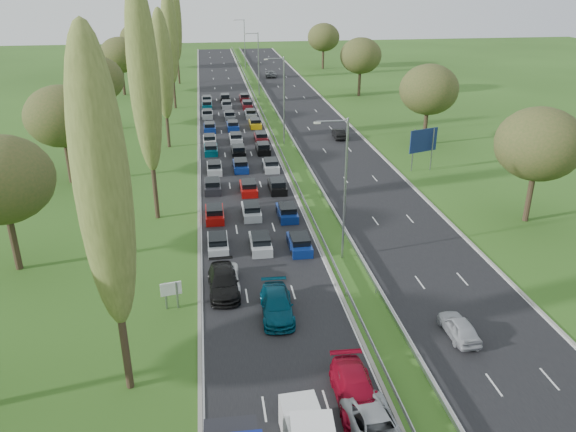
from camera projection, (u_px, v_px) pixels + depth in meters
ground at (282, 140)px, 81.13m from camera, size 260.00×260.00×0.00m
near_carriageway at (234, 138)px, 82.49m from camera, size 10.50×215.00×0.04m
far_carriageway at (324, 134)px, 84.31m from camera, size 10.50×215.00×0.04m
central_reservation at (280, 132)px, 83.18m from camera, size 2.36×215.00×0.32m
lamp_columns at (284, 102)px, 76.94m from camera, size 0.18×140.18×12.00m
poplar_row at (156, 68)px, 63.31m from camera, size 2.80×127.80×22.44m
woodland_left at (54, 124)px, 58.72m from camera, size 8.00×166.00×11.10m
woodland_right at (454, 102)px, 68.61m from camera, size 8.00×153.00×11.10m
traffic_queue_fill at (236, 144)px, 77.58m from camera, size 9.13×67.75×0.80m
near_car_2 at (225, 279)px, 42.80m from camera, size 2.25×4.77×1.32m
near_car_3 at (223, 282)px, 42.13m from camera, size 2.39×5.56×1.60m
near_car_7 at (277, 305)px, 39.22m from camera, size 2.40×5.50×1.57m
near_car_9 at (352, 386)px, 31.62m from camera, size 1.80×4.28×1.37m
near_car_10 at (376, 430)px, 28.49m from camera, size 2.88×5.57×1.50m
near_car_11 at (355, 391)px, 31.12m from camera, size 2.41×5.58×1.60m
far_car_0 at (459, 327)px, 36.91m from camera, size 1.66×4.07×1.38m
far_car_1 at (339, 134)px, 81.84m from camera, size 1.71×4.30×1.39m
far_car_2 at (271, 74)px, 131.20m from camera, size 2.68×5.35×1.45m
info_sign at (171, 292)px, 39.77m from camera, size 1.49×0.38×2.10m
direction_sign at (423, 142)px, 67.18m from camera, size 3.81×1.40×5.20m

